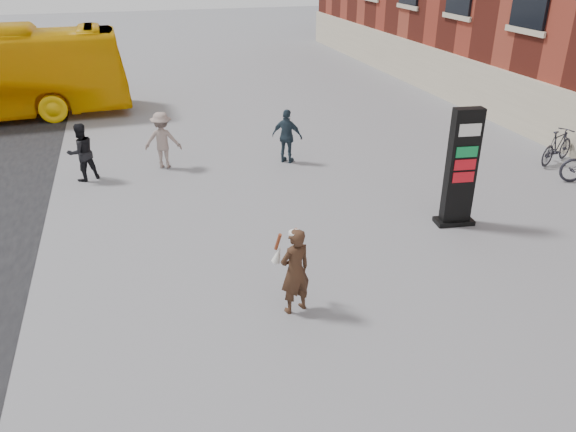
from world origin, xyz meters
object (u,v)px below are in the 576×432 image
object	(u,v)px
pedestrian_c	(287,136)
info_pylon	(461,168)
pedestrian_a	(81,152)
woman	(295,270)
bike_7	(558,146)
pedestrian_b	(163,140)

from	to	relation	value
pedestrian_c	info_pylon	bearing A→B (deg)	155.01
pedestrian_a	woman	bearing A→B (deg)	90.32
woman	pedestrian_c	world-z (taller)	woman
bike_7	pedestrian_c	bearing A→B (deg)	49.70
pedestrian_b	pedestrian_a	bearing A→B (deg)	23.66
info_pylon	pedestrian_a	bearing A→B (deg)	154.92
pedestrian_a	pedestrian_b	size ratio (longest dim) A/B	0.98
woman	pedestrian_b	bearing A→B (deg)	-95.82
pedestrian_b	pedestrian_c	size ratio (longest dim) A/B	1.02
info_pylon	bike_7	world-z (taller)	info_pylon
bike_7	info_pylon	bearing A→B (deg)	94.87
pedestrian_a	bike_7	distance (m)	13.01
pedestrian_b	bike_7	distance (m)	11.04
pedestrian_a	pedestrian_c	distance (m)	5.50
pedestrian_b	pedestrian_c	bearing A→B (deg)	-176.15
woman	bike_7	size ratio (longest dim) A/B	0.95
woman	pedestrian_b	size ratio (longest dim) A/B	0.99
info_pylon	pedestrian_b	bearing A→B (deg)	144.53
woman	pedestrian_a	xyz separation A→B (m)	(-3.60, 7.17, -0.03)
pedestrian_b	woman	bearing A→B (deg)	114.81
woman	pedestrian_c	xyz separation A→B (m)	(1.89, 6.96, -0.03)
pedestrian_c	bike_7	bearing A→B (deg)	-158.89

